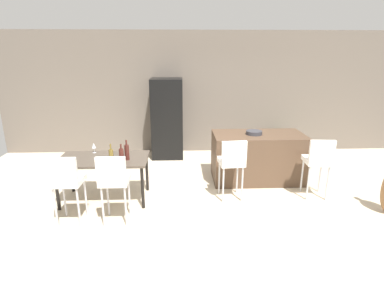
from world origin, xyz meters
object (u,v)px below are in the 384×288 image
at_px(bar_chair_left, 232,160).
at_px(wine_bottle_middle, 111,156).
at_px(potted_plant, 280,141).
at_px(dining_table, 103,162).
at_px(fruit_bowl, 254,133).
at_px(bar_chair_middle, 318,159).
at_px(refrigerator, 167,119).
at_px(kitchen_island, 257,157).
at_px(wine_glass_right, 94,146).
at_px(dining_chair_near, 66,179).
at_px(dining_chair_far, 114,178).
at_px(wine_bottle_far, 127,152).
at_px(wine_bottle_left, 121,155).

distance_m(bar_chair_left, wine_bottle_middle, 1.93).
distance_m(wine_bottle_middle, potted_plant, 4.33).
bearing_deg(dining_table, fruit_bowl, 15.28).
height_order(bar_chair_middle, refrigerator, refrigerator).
relative_size(bar_chair_middle, refrigerator, 0.57).
xyz_separation_m(kitchen_island, wine_glass_right, (-2.97, -0.46, 0.40)).
height_order(dining_chair_near, dining_chair_far, same).
relative_size(dining_chair_near, wine_bottle_middle, 3.24).
xyz_separation_m(dining_chair_near, dining_chair_far, (0.65, -0.00, 0.00)).
bearing_deg(dining_chair_far, dining_chair_near, 180.00).
height_order(bar_chair_left, fruit_bowl, bar_chair_left).
xyz_separation_m(wine_bottle_far, potted_plant, (3.28, 2.33, -0.53)).
bearing_deg(wine_bottle_far, dining_table, 167.18).
distance_m(dining_chair_far, wine_bottle_left, 0.55).
bearing_deg(wine_bottle_middle, fruit_bowl, 22.48).
bearing_deg(kitchen_island, wine_bottle_left, -157.96).
distance_m(wine_bottle_left, potted_plant, 4.18).
bearing_deg(kitchen_island, wine_bottle_middle, -157.86).
bearing_deg(potted_plant, refrigerator, 179.79).
xyz_separation_m(bar_chair_middle, wine_bottle_middle, (-3.35, -0.22, 0.17)).
bearing_deg(refrigerator, bar_chair_left, -63.54).
distance_m(wine_bottle_far, refrigerator, 2.40).
height_order(bar_chair_middle, potted_plant, bar_chair_middle).
bearing_deg(refrigerator, fruit_bowl, -41.98).
relative_size(dining_chair_far, wine_bottle_left, 3.50).
distance_m(wine_bottle_left, wine_glass_right, 0.76).
xyz_separation_m(dining_table, wine_glass_right, (-0.21, 0.29, 0.19)).
xyz_separation_m(kitchen_island, wine_bottle_left, (-2.40, -0.97, 0.40)).
xyz_separation_m(bar_chair_middle, wine_glass_right, (-3.77, 0.36, 0.17)).
xyz_separation_m(wine_bottle_middle, wine_glass_right, (-0.42, 0.58, 0.00)).
height_order(kitchen_island, bar_chair_middle, bar_chair_middle).
height_order(dining_chair_far, potted_plant, dining_chair_far).
bearing_deg(dining_chair_near, bar_chair_middle, 10.03).
distance_m(wine_bottle_left, fruit_bowl, 2.49).
distance_m(dining_chair_near, wine_glass_right, 1.06).
height_order(wine_bottle_left, wine_bottle_middle, wine_bottle_middle).
xyz_separation_m(dining_chair_near, refrigerator, (1.29, 3.00, 0.22)).
bearing_deg(bar_chair_left, dining_chair_near, -164.29).
height_order(dining_table, wine_bottle_left, wine_bottle_left).
relative_size(fruit_bowl, potted_plant, 0.52).
xyz_separation_m(dining_table, dining_chair_far, (0.33, -0.75, 0.03)).
height_order(wine_bottle_far, wine_glass_right, wine_bottle_far).
distance_m(bar_chair_left, dining_chair_far, 1.92).
distance_m(kitchen_island, dining_chair_near, 3.44).
height_order(dining_chair_near, fruit_bowl, dining_chair_near).
distance_m(dining_chair_far, wine_bottle_far, 0.69).
distance_m(bar_chair_middle, wine_bottle_left, 3.22).
relative_size(bar_chair_middle, fruit_bowl, 3.52).
relative_size(dining_table, wine_glass_right, 8.33).
xyz_separation_m(bar_chair_left, wine_bottle_left, (-1.77, -0.16, 0.16)).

